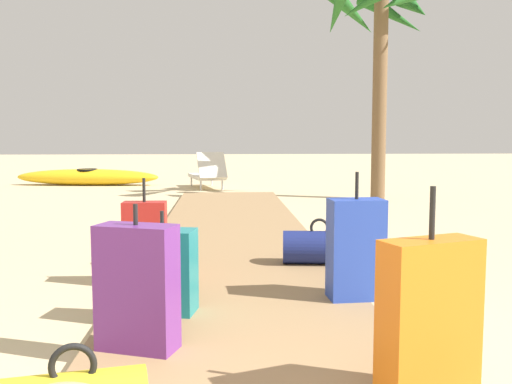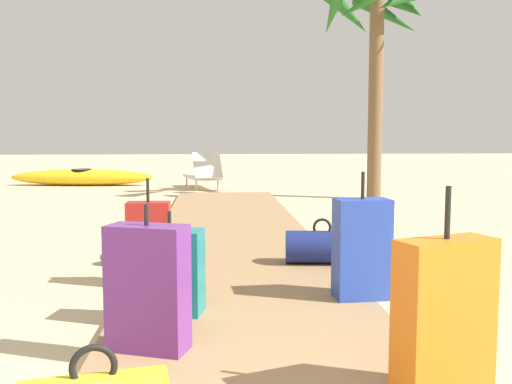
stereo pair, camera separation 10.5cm
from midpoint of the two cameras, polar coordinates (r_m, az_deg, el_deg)
name	(u,v)px [view 1 (the left image)]	position (r m, az deg, el deg)	size (l,w,h in m)	color
ground_plane	(237,272)	(5.04, -1.33, -8.02)	(60.00, 60.00, 0.00)	#D1BA8C
boardwalk	(234,245)	(6.03, -1.68, -5.33)	(1.74, 10.26, 0.08)	#9E7A51
suitcase_orange	(429,321)	(2.55, 18.07, -12.17)	(0.46, 0.31, 0.91)	orange
suitcase_purple	(137,287)	(3.05, -10.84, -9.36)	(0.45, 0.32, 0.77)	#6B2D84
suitcase_red	(145,239)	(4.59, -10.41, -4.64)	(0.34, 0.18, 0.78)	red
suitcase_teal	(163,271)	(3.67, -8.49, -7.82)	(0.44, 0.31, 0.65)	#197A7F
duffel_bag_navy	(319,247)	(5.02, 6.93, -5.49)	(0.66, 0.35, 0.40)	navy
suitcase_blue	(356,249)	(3.97, 10.70, -5.62)	(0.38, 0.25, 0.87)	#2847B7
palm_tree_far_right	(376,25)	(11.05, 12.23, 16.03)	(2.13, 2.11, 4.07)	brown
lounge_chair	(208,174)	(12.73, -4.63, 1.82)	(0.93, 1.60, 0.82)	white
kayak	(88,177)	(14.10, -16.29, 1.45)	(3.44, 0.96, 0.39)	gold
rock_left_far	(112,256)	(5.51, -13.66, -6.28)	(0.26, 0.22, 0.13)	slate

